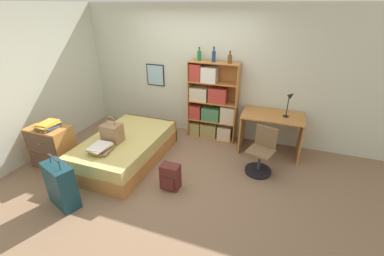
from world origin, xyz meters
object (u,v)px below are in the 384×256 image
suitcase (61,185)px  backpack (170,177)px  desk_lamp (290,100)px  bottle_green (199,55)px  bottle_brown (214,56)px  bookcase (211,105)px  book_stack_on_bed (101,149)px  dresser (52,147)px  magazine_pile_on_dresser (48,125)px  desk_chair (260,159)px  bottle_clear (230,59)px  desk (271,127)px  handbag (112,133)px  bed (126,148)px

suitcase → backpack: bearing=34.0°
suitcase → desk_lamp: (2.80, 2.48, 0.75)m
bottle_green → bottle_brown: 0.30m
bookcase → book_stack_on_bed: bearing=-122.6°
suitcase → bottle_brown: (1.37, 2.66, 1.37)m
dresser → magazine_pile_on_dresser: (0.04, 0.00, 0.42)m
dresser → desk_chair: desk_chair is taller
book_stack_on_bed → magazine_pile_on_dresser: size_ratio=1.09×
bottle_clear → desk: (0.89, -0.15, -1.15)m
handbag → desk: (2.48, 1.39, -0.10)m
bottle_green → suitcase: bearing=-111.7°
book_stack_on_bed → handbag: bearing=93.3°
bed → bookcase: size_ratio=1.20×
bottle_brown → backpack: (-0.11, -1.81, -1.50)m
suitcase → desk: suitcase is taller
magazine_pile_on_dresser → bottle_brown: size_ratio=1.36×
desk_chair → dresser: bearing=-162.7°
magazine_pile_on_dresser → bookcase: 2.93m
bed → desk_lamp: (2.63, 1.17, 0.85)m
magazine_pile_on_dresser → bookcase: bookcase is taller
bottle_green → bottle_brown: size_ratio=0.90×
desk_chair → bottle_clear: bearing=132.3°
handbag → suitcase: handbag is taller
book_stack_on_bed → desk_lamp: desk_lamp is taller
bottle_brown → desk_chair: bottle_brown is taller
book_stack_on_bed → dresser: 1.00m
handbag → dresser: (-0.96, -0.40, -0.25)m
book_stack_on_bed → desk: 3.01m
desk_chair → suitcase: bearing=-144.8°
bottle_green → bed: bearing=-123.0°
desk_chair → backpack: desk_chair is taller
handbag → desk_chair: 2.51m
bottle_brown → desk: 1.69m
bed → dresser: 1.22m
bottle_brown → desk_chair: bearing=-39.2°
suitcase → desk: (2.56, 2.49, 0.19)m
suitcase → magazine_pile_on_dresser: 1.19m
desk → desk_chair: size_ratio=1.40×
magazine_pile_on_dresser → desk_lamp: desk_lamp is taller
desk → bookcase: bearing=171.8°
bookcase → backpack: size_ratio=3.97×
bed → dresser: dresser is taller
suitcase → bottle_brown: bearing=62.8°
handbag → suitcase: size_ratio=0.60×
dresser → bottle_brown: (2.24, 1.96, 1.33)m
bed → desk: (2.39, 1.18, 0.29)m
suitcase → bookcase: 3.01m
handbag → desk_chair: bearing=15.1°
suitcase → desk_lamp: size_ratio=1.65×
desk → desk_lamp: bearing=-0.9°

